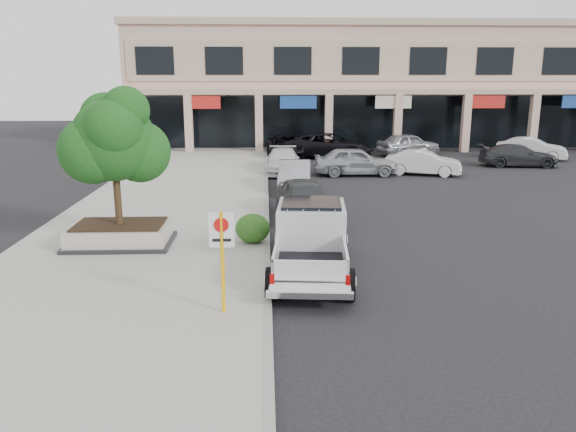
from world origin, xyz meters
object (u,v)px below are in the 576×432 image
(planter, at_px, (120,234))
(lot_car_a, at_px, (355,161))
(lot_car_f, at_px, (531,149))
(pickup_truck, at_px, (311,242))
(planter_tree, at_px, (119,140))
(curb_car_c, at_px, (283,161))
(no_parking_sign, at_px, (222,248))
(lot_car_e, at_px, (408,144))
(curb_car_d, at_px, (285,146))
(lot_car_d, at_px, (329,146))
(lot_car_c, at_px, (518,155))
(curb_car_a, at_px, (305,199))
(curb_car_b, at_px, (295,176))
(lot_car_b, at_px, (423,163))

(planter, xyz_separation_m, lot_car_a, (9.55, 13.48, 0.31))
(planter, relative_size, lot_car_f, 0.73)
(pickup_truck, bearing_deg, planter_tree, 159.47)
(planter_tree, relative_size, curb_car_c, 0.86)
(no_parking_sign, xyz_separation_m, lot_car_a, (5.93, 18.92, -0.85))
(lot_car_f, bearing_deg, lot_car_e, 97.54)
(lot_car_a, distance_m, lot_car_f, 13.87)
(planter_tree, bearing_deg, curb_car_d, 74.65)
(lot_car_d, bearing_deg, planter, 171.85)
(lot_car_c, relative_size, lot_car_d, 0.76)
(planter_tree, height_order, no_parking_sign, planter_tree)
(curb_car_a, relative_size, curb_car_d, 0.85)
(lot_car_e, bearing_deg, curb_car_a, 132.53)
(curb_car_b, bearing_deg, curb_car_d, 94.37)
(planter_tree, bearing_deg, curb_car_b, 57.53)
(curb_car_c, bearing_deg, no_parking_sign, -93.19)
(curb_car_c, bearing_deg, lot_car_d, 63.63)
(curb_car_c, relative_size, lot_car_a, 1.02)
(no_parking_sign, distance_m, lot_car_f, 30.88)
(curb_car_c, relative_size, lot_car_b, 1.13)
(lot_car_c, bearing_deg, planter, 135.66)
(planter_tree, xyz_separation_m, curb_car_c, (5.42, 14.29, -2.74))
(lot_car_c, bearing_deg, lot_car_f, -30.10)
(planter, xyz_separation_m, no_parking_sign, (3.62, -5.44, 1.16))
(curb_car_a, relative_size, curb_car_b, 1.05)
(planter_tree, height_order, curb_car_b, planter_tree)
(planter, xyz_separation_m, lot_car_d, (8.89, 20.53, 0.36))
(planter, height_order, lot_car_e, lot_car_e)
(lot_car_b, distance_m, lot_car_d, 8.35)
(curb_car_c, xyz_separation_m, lot_car_a, (3.99, -0.97, 0.11))
(curb_car_d, relative_size, lot_car_f, 1.20)
(lot_car_e, bearing_deg, no_parking_sign, 135.82)
(planter, bearing_deg, lot_car_e, 56.07)
(lot_car_d, bearing_deg, lot_car_c, -95.50)
(no_parking_sign, xyz_separation_m, curb_car_a, (2.45, 9.12, -0.88))
(pickup_truck, height_order, lot_car_c, pickup_truck)
(curb_car_a, height_order, curb_car_c, curb_car_a)
(pickup_truck, distance_m, curb_car_a, 6.24)
(curb_car_b, distance_m, lot_car_d, 11.56)
(curb_car_c, xyz_separation_m, lot_car_e, (9.01, 7.21, 0.10))
(lot_car_e, relative_size, lot_car_f, 1.04)
(planter_tree, bearing_deg, no_parking_sign, -58.08)
(lot_car_c, bearing_deg, pickup_truck, 149.49)
(no_parking_sign, xyz_separation_m, lot_car_b, (9.73, 18.91, -0.95))
(pickup_truck, bearing_deg, curb_car_a, 92.56)
(no_parking_sign, relative_size, curb_car_b, 0.54)
(curb_car_b, xyz_separation_m, lot_car_d, (2.91, 11.19, 0.14))
(pickup_truck, relative_size, curb_car_b, 1.36)
(lot_car_e, bearing_deg, lot_car_a, 126.29)
(planter_tree, xyz_separation_m, lot_car_d, (8.76, 20.37, -2.58))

